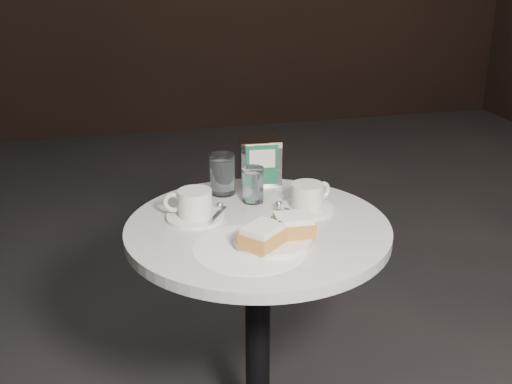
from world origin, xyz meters
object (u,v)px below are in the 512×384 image
at_px(cafe_table, 258,290).
at_px(napkin_dispenser, 260,161).
at_px(coffee_cup_left, 195,207).
at_px(water_glass_left, 222,175).
at_px(coffee_cup_right, 307,199).
at_px(beignet_plate, 276,234).
at_px(water_glass_right, 253,185).

height_order(cafe_table, napkin_dispenser, napkin_dispenser).
bearing_deg(coffee_cup_left, water_glass_left, 73.63).
xyz_separation_m(cafe_table, water_glass_left, (-0.05, 0.24, 0.26)).
height_order(coffee_cup_right, water_glass_left, water_glass_left).
height_order(beignet_plate, coffee_cup_left, coffee_cup_left).
relative_size(cafe_table, coffee_cup_left, 3.80).
height_order(cafe_table, water_glass_right, water_glass_right).
distance_m(coffee_cup_left, coffee_cup_right, 0.31).
distance_m(cafe_table, water_glass_left, 0.36).
relative_size(coffee_cup_left, water_glass_right, 1.94).
bearing_deg(napkin_dispenser, coffee_cup_left, -131.26).
bearing_deg(coffee_cup_right, water_glass_right, 118.33).
relative_size(beignet_plate, water_glass_left, 2.13).
bearing_deg(coffee_cup_left, cafe_table, -9.81).
distance_m(cafe_table, napkin_dispenser, 0.41).
bearing_deg(beignet_plate, cafe_table, 97.21).
relative_size(coffee_cup_right, napkin_dispenser, 1.39).
relative_size(cafe_table, coffee_cup_right, 3.75).
bearing_deg(beignet_plate, coffee_cup_right, 51.37).
bearing_deg(cafe_table, water_glass_left, 100.53).
relative_size(cafe_table, napkin_dispenser, 5.23).
height_order(cafe_table, coffee_cup_left, coffee_cup_left).
distance_m(coffee_cup_left, water_glass_right, 0.20).
xyz_separation_m(water_glass_left, water_glass_right, (0.07, -0.08, -0.01)).
height_order(coffee_cup_left, coffee_cup_right, coffee_cup_left).
bearing_deg(napkin_dispenser, water_glass_left, -150.87).
relative_size(coffee_cup_left, napkin_dispenser, 1.38).
height_order(cafe_table, beignet_plate, beignet_plate).
xyz_separation_m(coffee_cup_right, water_glass_right, (-0.13, 0.10, 0.02)).
bearing_deg(water_glass_left, cafe_table, -79.47).
bearing_deg(water_glass_right, cafe_table, -99.28).
bearing_deg(cafe_table, coffee_cup_right, 20.71).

